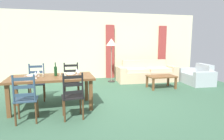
{
  "coord_description": "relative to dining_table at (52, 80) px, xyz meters",
  "views": [
    {
      "loc": [
        -1.16,
        -4.78,
        1.58
      ],
      "look_at": [
        0.24,
        0.49,
        0.75
      ],
      "focal_mm": 31.47,
      "sensor_mm": 36.0,
      "label": 1
    }
  ],
  "objects": [
    {
      "name": "ground_plane",
      "position": [
        1.37,
        0.12,
        -0.67
      ],
      "size": [
        9.6,
        9.6,
        0.02
      ],
      "primitive_type": "cube",
      "color": "#395E45"
    },
    {
      "name": "wall_far",
      "position": [
        1.37,
        3.42,
        0.69
      ],
      "size": [
        9.6,
        0.16,
        2.7
      ],
      "primitive_type": "cube",
      "color": "beige",
      "rests_on": "ground_plane"
    },
    {
      "name": "curtain_panel_left",
      "position": [
        2.23,
        3.28,
        0.44
      ],
      "size": [
        0.35,
        0.08,
        2.2
      ],
      "primitive_type": "cube",
      "color": "#A13A35",
      "rests_on": "ground_plane"
    },
    {
      "name": "curtain_panel_right",
      "position": [
        4.63,
        3.28,
        0.44
      ],
      "size": [
        0.35,
        0.08,
        2.2
      ],
      "primitive_type": "cube",
      "color": "#A13A35",
      "rests_on": "ground_plane"
    },
    {
      "name": "dining_table",
      "position": [
        0.0,
        0.0,
        0.0
      ],
      "size": [
        1.9,
        0.96,
        0.75
      ],
      "color": "brown",
      "rests_on": "ground_plane"
    },
    {
      "name": "dining_chair_near_left",
      "position": [
        -0.45,
        -0.74,
        -0.19
      ],
      "size": [
        0.43,
        0.41,
        0.96
      ],
      "color": "#2F465C",
      "rests_on": "ground_plane"
    },
    {
      "name": "dining_chair_near_right",
      "position": [
        0.43,
        -0.78,
        -0.19
      ],
      "size": [
        0.44,
        0.42,
        0.96
      ],
      "color": "black",
      "rests_on": "ground_plane"
    },
    {
      "name": "dining_chair_far_left",
      "position": [
        -0.41,
        0.79,
        -0.19
      ],
      "size": [
        0.43,
        0.41,
        0.96
      ],
      "color": "#2E425D",
      "rests_on": "ground_plane"
    },
    {
      "name": "dining_chair_far_right",
      "position": [
        0.49,
        0.76,
        -0.19
      ],
      "size": [
        0.43,
        0.41,
        0.96
      ],
      "color": "black",
      "rests_on": "ground_plane"
    },
    {
      "name": "dinner_plate_near_left",
      "position": [
        -0.45,
        -0.25,
        0.1
      ],
      "size": [
        0.24,
        0.24,
        0.02
      ],
      "primitive_type": "cylinder",
      "color": "white",
      "rests_on": "dining_table"
    },
    {
      "name": "fork_near_left",
      "position": [
        -0.6,
        -0.25,
        0.09
      ],
      "size": [
        0.02,
        0.17,
        0.01
      ],
      "primitive_type": "cube",
      "rotation": [
        0.0,
        0.0,
        0.0
      ],
      "color": "silver",
      "rests_on": "dining_table"
    },
    {
      "name": "dinner_plate_near_right",
      "position": [
        0.45,
        -0.25,
        0.1
      ],
      "size": [
        0.24,
        0.24,
        0.02
      ],
      "primitive_type": "cylinder",
      "color": "white",
      "rests_on": "dining_table"
    },
    {
      "name": "fork_near_right",
      "position": [
        0.3,
        -0.25,
        0.09
      ],
      "size": [
        0.02,
        0.17,
        0.01
      ],
      "primitive_type": "cube",
      "rotation": [
        0.0,
        0.0,
        -0.01
      ],
      "color": "silver",
      "rests_on": "dining_table"
    },
    {
      "name": "dinner_plate_far_left",
      "position": [
        -0.45,
        0.25,
        0.1
      ],
      "size": [
        0.24,
        0.24,
        0.02
      ],
      "primitive_type": "cylinder",
      "color": "white",
      "rests_on": "dining_table"
    },
    {
      "name": "fork_far_left",
      "position": [
        -0.6,
        0.25,
        0.09
      ],
      "size": [
        0.03,
        0.17,
        0.01
      ],
      "primitive_type": "cube",
      "rotation": [
        0.0,
        0.0,
        -0.06
      ],
      "color": "silver",
      "rests_on": "dining_table"
    },
    {
      "name": "dinner_plate_far_right",
      "position": [
        0.45,
        0.25,
        0.1
      ],
      "size": [
        0.24,
        0.24,
        0.02
      ],
      "primitive_type": "cylinder",
      "color": "white",
      "rests_on": "dining_table"
    },
    {
      "name": "fork_far_right",
      "position": [
        0.3,
        0.25,
        0.09
      ],
      "size": [
        0.02,
        0.17,
        0.01
      ],
      "primitive_type": "cube",
      "rotation": [
        0.0,
        0.0,
        0.03
      ],
      "color": "silver",
      "rests_on": "dining_table"
    },
    {
      "name": "wine_bottle",
      "position": [
        0.1,
        0.06,
        0.2
      ],
      "size": [
        0.07,
        0.07,
        0.32
      ],
      "color": "#143819",
      "rests_on": "dining_table"
    },
    {
      "name": "wine_glass_near_left",
      "position": [
        -0.33,
        -0.15,
        0.2
      ],
      "size": [
        0.06,
        0.06,
        0.16
      ],
      "color": "white",
      "rests_on": "dining_table"
    },
    {
      "name": "wine_glass_near_right",
      "position": [
        0.61,
        -0.12,
        0.2
      ],
      "size": [
        0.06,
        0.06,
        0.16
      ],
      "color": "white",
      "rests_on": "dining_table"
    },
    {
      "name": "wine_glass_far_left",
      "position": [
        -0.29,
        0.13,
        0.2
      ],
      "size": [
        0.06,
        0.06,
        0.16
      ],
      "color": "white",
      "rests_on": "dining_table"
    },
    {
      "name": "wine_glass_far_right",
      "position": [
        0.6,
        0.12,
        0.2
      ],
      "size": [
        0.06,
        0.06,
        0.16
      ],
      "color": "white",
      "rests_on": "dining_table"
    },
    {
      "name": "coffee_cup_primary",
      "position": [
        0.3,
        -0.03,
        0.13
      ],
      "size": [
        0.07,
        0.07,
        0.09
      ],
      "primitive_type": "cylinder",
      "color": "silver",
      "rests_on": "dining_table"
    },
    {
      "name": "candle_tall",
      "position": [
        -0.18,
        0.02,
        0.16
      ],
      "size": [
        0.05,
        0.05,
        0.27
      ],
      "color": "#998C66",
      "rests_on": "dining_table"
    },
    {
      "name": "candle_short",
      "position": [
        0.2,
        -0.04,
        0.13
      ],
      "size": [
        0.05,
        0.05,
        0.15
      ],
      "color": "#998C66",
      "rests_on": "dining_table"
    },
    {
      "name": "couch",
      "position": [
        3.44,
        2.3,
        -0.37
      ],
      "size": [
        2.33,
        0.96,
        0.8
      ],
      "color": "beige",
      "rests_on": "ground_plane"
    },
    {
      "name": "coffee_table",
      "position": [
        3.42,
        1.09,
        -0.31
      ],
      "size": [
        0.9,
        0.56,
        0.42
      ],
      "color": "brown",
      "rests_on": "ground_plane"
    },
    {
      "name": "armchair_upholstered",
      "position": [
        5.05,
        1.33,
        -0.41
      ],
      "size": [
        0.9,
        1.22,
        0.72
      ],
      "color": "#A9B2B7",
      "rests_on": "ground_plane"
    },
    {
      "name": "standing_lamp",
      "position": [
        2.08,
        2.49,
        0.75
      ],
      "size": [
        0.4,
        0.4,
        1.64
      ],
      "color": "#332D28",
      "rests_on": "ground_plane"
    }
  ]
}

